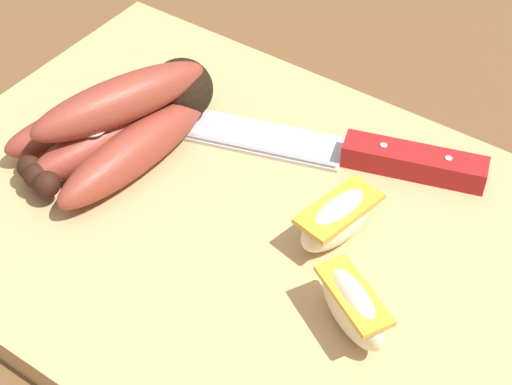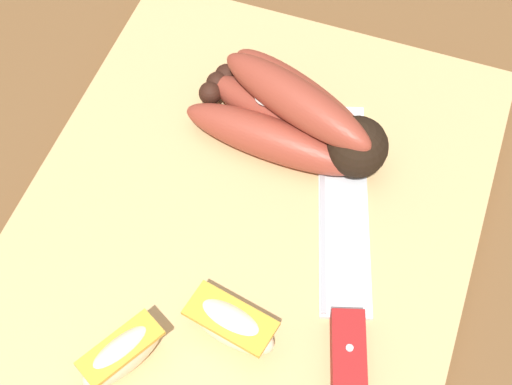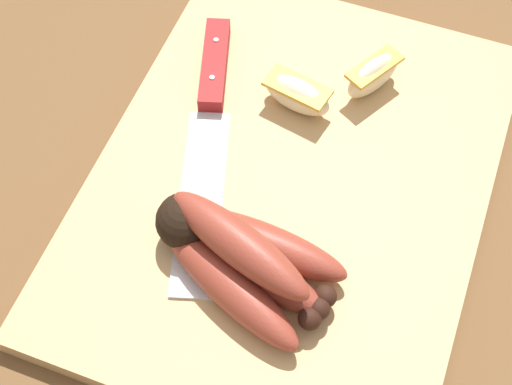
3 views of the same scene
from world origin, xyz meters
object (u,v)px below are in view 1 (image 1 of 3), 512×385
chefs_knife (346,151)px  banana_bunch (124,122)px  apple_wedge_middle (338,219)px  apple_wedge_near (352,307)px

chefs_knife → banana_bunch: bearing=30.4°
banana_bunch → apple_wedge_middle: (-0.17, -0.01, -0.01)m
apple_wedge_near → banana_bunch: bearing=-12.3°
chefs_knife → apple_wedge_near: (-0.08, 0.13, 0.01)m
chefs_knife → apple_wedge_middle: apple_wedge_middle is taller
banana_bunch → apple_wedge_middle: banana_bunch is taller
chefs_knife → apple_wedge_near: bearing=121.5°
apple_wedge_near → apple_wedge_middle: size_ratio=0.92×
chefs_knife → apple_wedge_middle: bearing=116.3°
banana_bunch → chefs_knife: banana_bunch is taller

